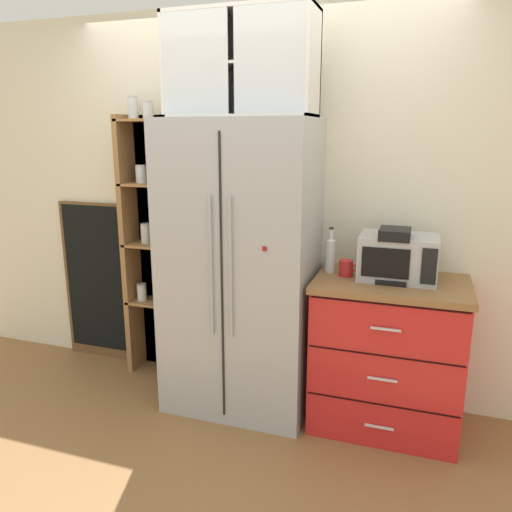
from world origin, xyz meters
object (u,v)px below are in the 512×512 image
microwave (398,257)px  mug_red (346,268)px  coffee_maker (394,254)px  bottle_clear (331,252)px  chalkboard_menu (98,281)px  refrigerator (241,269)px

microwave → mug_red: microwave is taller
coffee_maker → bottle_clear: (-0.37, 0.06, -0.03)m
mug_red → coffee_maker: bearing=-0.8°
mug_red → chalkboard_menu: (-1.96, 0.25, -0.35)m
refrigerator → chalkboard_menu: size_ratio=1.48×
mug_red → chalkboard_menu: 2.01m
mug_red → bottle_clear: bearing=153.5°
refrigerator → bottle_clear: (0.55, 0.09, 0.13)m
refrigerator → chalkboard_menu: 1.37m
microwave → chalkboard_menu: size_ratio=0.35×
refrigerator → microwave: (0.95, 0.08, 0.13)m
chalkboard_menu → microwave: bearing=-5.4°
refrigerator → mug_red: size_ratio=15.57×
refrigerator → coffee_maker: bearing=2.3°
mug_red → bottle_clear: (-0.11, 0.05, 0.08)m
microwave → mug_red: (-0.29, -0.04, -0.08)m
coffee_maker → bottle_clear: coffee_maker is taller
microwave → chalkboard_menu: bearing=174.6°
refrigerator → chalkboard_menu: bearing=167.4°
microwave → coffee_maker: size_ratio=1.42×
refrigerator → chalkboard_menu: refrigerator is taller
refrigerator → bottle_clear: refrigerator is taller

